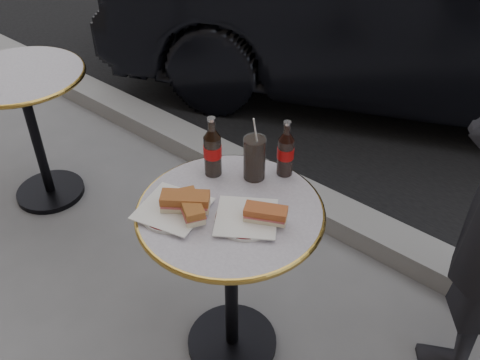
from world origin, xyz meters
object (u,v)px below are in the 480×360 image
Objects in this scene: bistro_table at (231,284)px; plate_right at (246,219)px; cola_bottle_right at (286,148)px; plate_left at (173,210)px; parked_car at (420,2)px; cola_bottle_left at (212,146)px; cola_glass at (254,158)px.

bistro_table is 0.38m from plate_right.
plate_left is at bearing -111.22° from cola_bottle_right.
cola_bottle_right is (0.15, 0.40, 0.10)m from plate_left.
bistro_table is 2.45m from parked_car.
cola_bottle_left is 1.41× the size of cola_glass.
parked_car is at bearing 100.31° from bistro_table.
plate_left and plate_right have the same top height.
cola_bottle_left is 0.06× the size of parked_car.
cola_glass is at bearing 74.67° from plate_left.
cola_bottle_left is 0.15m from cola_glass.
cola_glass is 0.04× the size of parked_car.
cola_bottle_left is at bearing -148.81° from cola_glass.
parked_car reaches higher than cola_bottle_right.
bistro_table is 3.22× the size of cola_bottle_left.
bistro_table is 0.42m from plate_left.
parked_car is at bearing 96.85° from plate_left.
parked_car is (-0.39, 2.21, -0.15)m from cola_glass.
plate_right is at bearing 29.98° from plate_left.
cola_bottle_right is at bearing 51.10° from cola_glass.
parked_car reaches higher than plate_right.
plate_left is 0.24m from plate_right.
bistro_table is 4.54× the size of cola_glass.
bistro_table is 0.54m from cola_bottle_right.
cola_bottle_right is (0.02, 0.27, 0.47)m from bistro_table.
plate_left is 1.33× the size of cola_glass.
cola_bottle_left is (-0.04, 0.24, 0.11)m from plate_left.
plate_left is at bearing -80.84° from cola_bottle_left.
plate_right is 2.45m from parked_car.
plate_left is at bearing -135.34° from bistro_table.
plate_left is 1.07× the size of plate_right.
cola_bottle_left reaches higher than cola_glass.
cola_bottle_left is 2.30m from parked_car.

